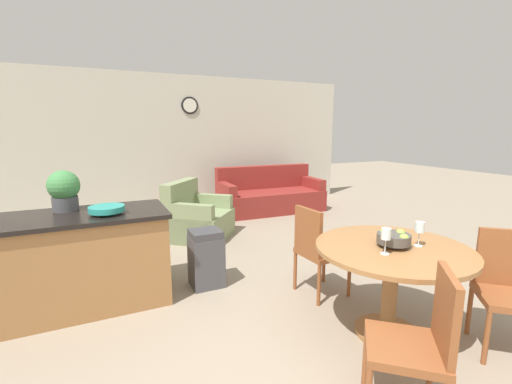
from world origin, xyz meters
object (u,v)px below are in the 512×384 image
(dining_chair_far_side, at_px, (317,247))
(couch, at_px, (270,196))
(trash_bin, at_px, (206,258))
(armchair, at_px, (197,219))
(potted_plant, at_px, (64,190))
(wine_glass_left, at_px, (386,235))
(fruit_bowl, at_px, (394,238))
(wine_glass_right, at_px, (420,228))
(dining_chair_near_left, at_px, (420,339))
(dining_table, at_px, (392,267))
(kitchen_island, at_px, (88,260))
(teal_bowl, at_px, (107,209))
(dining_chair_near_right, at_px, (508,285))

(dining_chair_far_side, distance_m, couch, 3.62)
(trash_bin, bearing_deg, couch, 51.29)
(couch, bearing_deg, armchair, -147.21)
(potted_plant, distance_m, trash_bin, 1.53)
(dining_chair_far_side, height_order, wine_glass_left, wine_glass_left)
(fruit_bowl, height_order, wine_glass_right, wine_glass_right)
(dining_chair_near_left, relative_size, wine_glass_right, 4.61)
(dining_table, height_order, armchair, armchair)
(fruit_bowl, bearing_deg, wine_glass_right, -21.62)
(dining_table, relative_size, kitchen_island, 0.82)
(dining_table, height_order, dining_chair_far_side, dining_chair_far_side)
(dining_table, relative_size, teal_bowl, 3.86)
(dining_table, distance_m, couch, 4.37)
(potted_plant, bearing_deg, teal_bowl, -42.67)
(kitchen_island, xyz_separation_m, armchair, (1.49, 1.57, -0.16))
(dining_table, height_order, kitchen_island, kitchen_island)
(armchair, bearing_deg, couch, -18.22)
(dining_chair_far_side, distance_m, kitchen_island, 2.19)
(dining_chair_near_left, height_order, wine_glass_left, wine_glass_left)
(wine_glass_left, xyz_separation_m, couch, (1.30, 4.31, -0.60))
(armchair, bearing_deg, dining_table, -126.32)
(dining_chair_near_left, distance_m, armchair, 3.83)
(dining_chair_far_side, xyz_separation_m, couch, (1.25, 3.40, -0.20))
(trash_bin, distance_m, couch, 3.49)
(dining_chair_far_side, bearing_deg, potted_plant, -117.28)
(wine_glass_left, distance_m, teal_bowl, 2.39)
(dining_table, height_order, potted_plant, potted_plant)
(dining_table, bearing_deg, dining_chair_far_side, 98.84)
(dining_chair_far_side, bearing_deg, kitchen_island, -113.95)
(wine_glass_right, xyz_separation_m, armchair, (-0.89, 3.22, -0.61))
(dining_chair_near_right, height_order, wine_glass_right, wine_glass_right)
(potted_plant, relative_size, couch, 0.18)
(fruit_bowl, bearing_deg, kitchen_island, 144.17)
(couch, xyz_separation_m, armchair, (-1.82, -1.07, -0.01))
(couch, bearing_deg, dining_chair_near_left, -106.03)
(dining_table, relative_size, couch, 0.57)
(potted_plant, bearing_deg, dining_chair_near_left, -53.05)
(dining_table, bearing_deg, wine_glass_left, -153.65)
(armchair, bearing_deg, potted_plant, 170.89)
(potted_plant, xyz_separation_m, armchair, (1.64, 1.36, -0.80))
(wine_glass_left, distance_m, potted_plant, 2.86)
(potted_plant, relative_size, trash_bin, 0.63)
(wine_glass_left, bearing_deg, wine_glass_right, 2.47)
(dining_chair_near_right, bearing_deg, dining_table, 5.07)
(dining_chair_near_left, xyz_separation_m, potted_plant, (-1.85, 2.45, 0.59))
(wine_glass_left, relative_size, teal_bowl, 0.64)
(wine_glass_left, relative_size, armchair, 0.16)
(wine_glass_left, height_order, couch, wine_glass_left)
(dining_chair_near_right, height_order, dining_chair_far_side, same)
(trash_bin, height_order, armchair, armchair)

